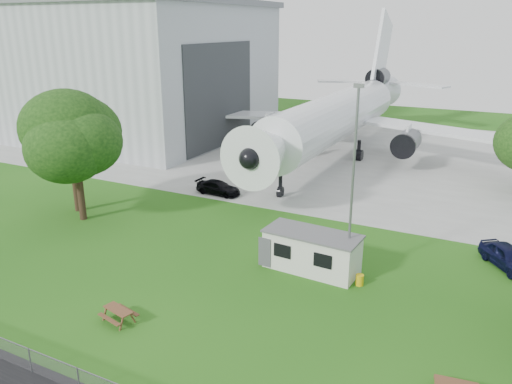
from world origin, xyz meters
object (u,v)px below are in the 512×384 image
at_px(site_cabin, 312,251).
at_px(hangar, 108,67).
at_px(airliner, 340,113).
at_px(picnic_west, 119,321).

bearing_deg(site_cabin, hangar, 145.58).
height_order(hangar, site_cabin, hangar).
bearing_deg(airliner, site_cabin, -75.25).
xyz_separation_m(hangar, picnic_west, (36.69, -40.43, -9.41)).
bearing_deg(airliner, picnic_west, -88.97).
bearing_deg(site_cabin, picnic_west, -124.55).
bearing_deg(hangar, airliner, -0.22).
relative_size(airliner, site_cabin, 6.99).
distance_m(site_cabin, picnic_west, 12.68).
xyz_separation_m(airliner, site_cabin, (7.87, -29.91, -3.96)).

